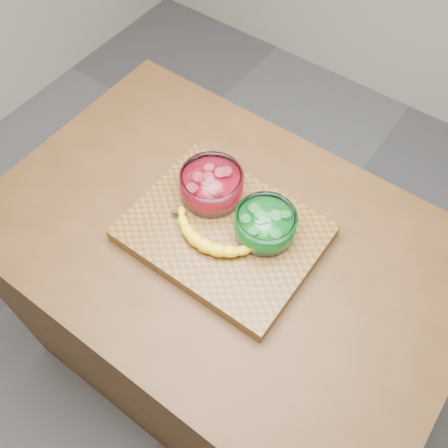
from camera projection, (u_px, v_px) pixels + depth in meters
The scene contains 6 objects.
ground at pixel (224, 356), 1.99m from camera, with size 3.50×3.50×0.00m, color #5E5D62.
counter at pixel (224, 310), 1.62m from camera, with size 1.20×0.80×0.90m, color #503218.
cutting_board at pixel (224, 233), 1.22m from camera, with size 0.45×0.35×0.04m, color brown.
bowl_red at pixel (212, 185), 1.23m from camera, with size 0.16×0.16×0.07m.
bowl_green at pixel (265, 224), 1.17m from camera, with size 0.15×0.15×0.07m.
banana at pixel (212, 235), 1.18m from camera, with size 0.26×0.12×0.04m, color yellow, non-canonical shape.
Camera 1 is at (0.38, -0.53, 1.95)m, focal length 40.00 mm.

